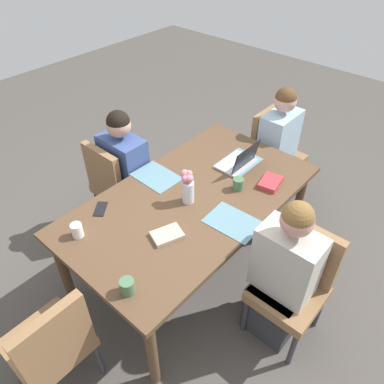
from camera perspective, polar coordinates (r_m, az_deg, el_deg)
ground_plane at (r=3.29m, az=-0.00°, el=-10.85°), size 10.00×10.00×0.00m
dining_table at (r=2.80m, az=-0.00°, el=-1.94°), size 1.96×1.09×0.76m
chair_near_left_near at (r=3.37m, az=-11.60°, el=1.45°), size 0.44×0.44×0.90m
person_near_left_near at (r=3.35m, az=-10.03°, el=2.00°), size 0.36×0.40×1.19m
chair_head_left_left_mid at (r=3.82m, az=12.33°, el=6.40°), size 0.44×0.44×0.90m
person_head_left_left_mid at (r=3.73m, az=12.87°, el=5.94°), size 0.40×0.36×1.19m
chair_far_left_far at (r=2.65m, az=15.61°, el=-12.87°), size 0.44×0.44×0.90m
person_far_left_far at (r=2.60m, az=13.73°, el=-12.91°), size 0.36×0.40×1.19m
chair_head_right_right_near at (r=2.46m, az=-20.88°, el=-21.06°), size 0.44×0.44×0.90m
flower_vase at (r=2.63m, az=-0.66°, el=0.87°), size 0.09×0.11×0.26m
placemat_near_left_near at (r=2.95m, az=-5.49°, el=2.41°), size 0.27×0.37×0.00m
placemat_head_left_left_mid at (r=3.12m, az=7.20°, el=4.54°), size 0.36×0.26×0.00m
placemat_far_left_far at (r=2.57m, az=6.31°, el=-4.62°), size 0.28×0.37×0.00m
laptop_head_left_left_mid at (r=3.05m, az=7.25°, el=4.67°), size 0.32×0.22×0.21m
coffee_mug_near_left at (r=2.54m, az=-17.29°, el=-5.64°), size 0.08×0.08×0.10m
coffee_mug_near_right at (r=2.81m, az=7.12°, el=1.24°), size 0.08×0.08×0.09m
coffee_mug_centre_left at (r=2.18m, az=-9.92°, el=-14.14°), size 0.08×0.08×0.10m
book_red_cover at (r=2.46m, az=-3.85°, el=-6.60°), size 0.24×0.20×0.03m
book_blue_cover at (r=2.92m, az=11.98°, el=1.46°), size 0.22×0.17×0.04m
phone_black at (r=2.72m, az=-13.90°, el=-2.54°), size 0.16×0.15×0.01m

